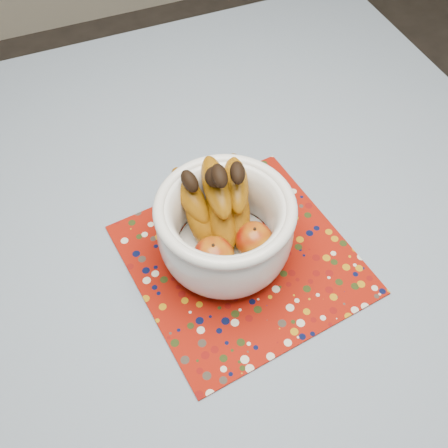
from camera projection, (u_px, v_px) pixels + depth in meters
The scene contains 4 objects.
table at pixel (224, 242), 1.08m from camera, with size 1.20×1.20×0.75m.
tablecloth at pixel (224, 218), 1.01m from camera, with size 1.32×1.32×0.01m, color slate.
placemat at pixel (242, 259), 0.95m from camera, with size 0.38×0.38×0.00m, color maroon.
fruit_bowl at pixel (224, 220), 0.89m from camera, with size 0.24×0.25×0.20m.
Camera 1 is at (-0.23, -0.57, 1.56)m, focal length 42.00 mm.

